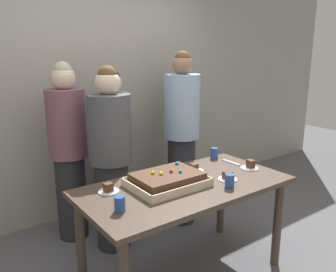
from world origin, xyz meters
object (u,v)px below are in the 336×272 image
Objects in this scene: person_serving_front at (182,137)px; plated_slice_near_left at (228,177)px; party_table at (185,197)px; drink_cup_far_end at (120,204)px; sheet_cake at (167,180)px; person_far_right_suit at (111,159)px; cake_server_utensil at (231,162)px; plated_slice_far_left at (250,166)px; plated_slice_near_right at (108,190)px; plated_slice_far_right at (194,169)px; person_green_shirt_behind at (115,145)px; person_left_edge_reaching at (182,127)px; drink_cup_middle at (214,153)px; person_striped_tie_right at (68,150)px.

plated_slice_near_left is at bearing 29.34° from person_serving_front.
drink_cup_far_end is (-0.62, -0.11, 0.16)m from party_table.
person_serving_front is at bearing 45.51° from sheet_cake.
person_far_right_suit is (0.37, 0.84, 0.01)m from drink_cup_far_end.
plated_slice_far_left is at bearing -85.86° from cake_server_utensil.
plated_slice_near_right is at bearing -18.75° from person_serving_front.
plated_slice_far_right is (0.77, -0.03, 0.00)m from plated_slice_near_right.
person_green_shirt_behind is 0.92× the size of person_left_edge_reaching.
person_serving_front is (-0.09, 0.60, 0.12)m from cake_server_utensil.
sheet_cake is 0.51m from drink_cup_far_end.
sheet_cake reaches higher than cake_server_utensil.
party_table is 0.36m from plated_slice_near_left.
drink_cup_middle reaches higher than plated_slice_far_right.
person_striped_tie_right reaches higher than drink_cup_far_end.
person_left_edge_reaching is at bearing 72.34° from drink_cup_middle.
plated_slice_far_right is at bearing 30.61° from person_far_right_suit.
person_far_right_suit is (-0.91, 0.78, 0.03)m from plated_slice_far_left.
drink_cup_middle is at bearing 20.92° from sheet_cake.
plated_slice_far_right is at bearing 152.78° from plated_slice_far_left.
person_striped_tie_right reaches higher than person_green_shirt_behind.
plated_slice_near_right is at bearing 160.09° from party_table.
plated_slice_near_left is at bearing -139.94° from cake_server_utensil.
party_table is at bearing -19.91° from plated_slice_near_right.
person_left_edge_reaching is (1.36, 0.03, 0.04)m from person_striped_tie_right.
cake_server_utensil is 1.07m from person_far_right_suit.
sheet_cake reaches higher than plated_slice_near_right.
person_far_right_suit is at bearing 66.47° from drink_cup_far_end.
person_green_shirt_behind is 0.49m from person_striped_tie_right.
plated_slice_near_right is 1.50× the size of drink_cup_far_end.
plated_slice_near_right is 1.50× the size of drink_cup_middle.
party_table is 10.69× the size of plated_slice_far_right.
plated_slice_near_left is 1.50× the size of drink_cup_middle.
person_serving_front is at bearing 98.55° from cake_server_utensil.
plated_slice_far_right reaches higher than plated_slice_near_left.
drink_cup_middle is at bearing 24.75° from person_left_edge_reaching.
plated_slice_near_right reaches higher than party_table.
person_left_edge_reaching is (0.32, 0.41, -0.00)m from person_serving_front.
person_far_right_suit is at bearing 99.84° from sheet_cake.
person_left_edge_reaching is at bearing 73.25° from person_striped_tie_right.
plated_slice_near_left is 0.91m from person_serving_front.
sheet_cake is 0.48m from plated_slice_near_left.
person_green_shirt_behind is at bearing -81.30° from person_serving_front.
party_table is at bearing -20.08° from sheet_cake.
person_green_shirt_behind reaches higher than plated_slice_near_right.
sheet_cake is 5.51× the size of drink_cup_middle.
cake_server_utensil is (1.19, -0.05, -0.02)m from plated_slice_near_right.
person_green_shirt_behind is (0.14, 1.10, -0.00)m from sheet_cake.
person_left_edge_reaching is at bearing 100.86° from person_far_right_suit.
drink_cup_far_end is 0.06× the size of person_striped_tie_right.
person_far_right_suit reaches higher than plated_slice_far_right.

